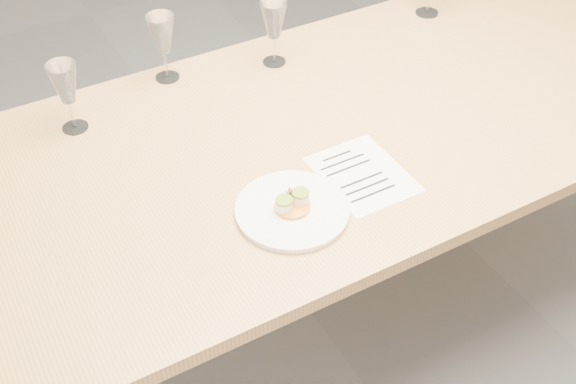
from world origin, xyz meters
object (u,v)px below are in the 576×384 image
recipe_sheet (362,174)px  wine_glass_3 (274,21)px  dining_table (312,150)px  wine_glass_1 (65,85)px  dinner_plate (292,209)px  wine_glass_2 (162,35)px

recipe_sheet → wine_glass_3: bearing=84.2°
dining_table → wine_glass_1: wine_glass_1 is taller
recipe_sheet → dining_table: bearing=94.7°
dinner_plate → wine_glass_3: (0.28, 0.60, 0.13)m
dinner_plate → wine_glass_1: bearing=121.0°
dining_table → wine_glass_3: 0.41m
recipe_sheet → wine_glass_1: size_ratio=1.30×
dining_table → dinner_plate: size_ratio=8.88×
dinner_plate → wine_glass_2: size_ratio=1.34×
dining_table → recipe_sheet: size_ratio=9.33×
wine_glass_3 → wine_glass_1: bearing=-177.8°
dining_table → wine_glass_2: size_ratio=11.94×
wine_glass_1 → wine_glass_2: bearing=18.6°
wine_glass_1 → wine_glass_2: (0.31, 0.10, 0.00)m
dining_table → dinner_plate: bearing=-129.3°
dinner_plate → wine_glass_3: bearing=65.0°
dinner_plate → wine_glass_1: (-0.34, 0.57, 0.13)m
dinner_plate → recipe_sheet: bearing=8.6°
wine_glass_1 → dinner_plate: bearing=-59.0°
recipe_sheet → wine_glass_2: wine_glass_2 is taller
wine_glass_2 → wine_glass_3: 0.32m
recipe_sheet → wine_glass_3: 0.58m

